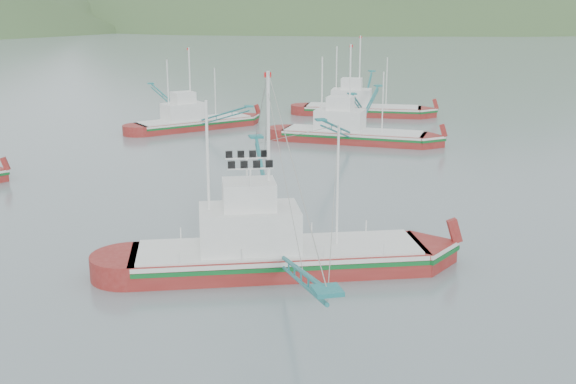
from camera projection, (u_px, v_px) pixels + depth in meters
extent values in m
plane|color=slate|center=(312.00, 272.00, 41.13)|extent=(1200.00, 1200.00, 0.00)
cube|color=maroon|center=(279.00, 267.00, 41.42)|extent=(17.10, 6.23, 2.23)
cube|color=silver|center=(279.00, 251.00, 41.18)|extent=(16.78, 6.28, 0.25)
cube|color=#0D5D23|center=(279.00, 256.00, 41.25)|extent=(16.78, 6.30, 0.25)
cube|color=silver|center=(279.00, 247.00, 41.12)|extent=(16.25, 5.92, 0.13)
cube|color=silver|center=(249.00, 229.00, 40.61)|extent=(5.92, 4.14, 2.45)
cube|color=silver|center=(249.00, 195.00, 40.10)|extent=(3.14, 2.75, 1.56)
cylinder|color=white|center=(269.00, 163.00, 39.78)|extent=(0.18, 0.18, 10.03)
cylinder|color=white|center=(208.00, 178.00, 39.56)|extent=(0.16, 0.16, 8.53)
cylinder|color=white|center=(338.00, 187.00, 40.64)|extent=(0.13, 0.13, 7.02)
cube|color=maroon|center=(353.00, 140.00, 78.83)|extent=(15.42, 11.49, 2.07)
cube|color=silver|center=(354.00, 132.00, 78.60)|extent=(15.20, 11.40, 0.23)
cube|color=#0D5D23|center=(354.00, 135.00, 78.67)|extent=(15.21, 11.42, 0.23)
cube|color=silver|center=(354.00, 131.00, 78.55)|extent=(14.65, 10.92, 0.12)
cube|color=silver|center=(340.00, 120.00, 78.72)|extent=(6.13, 5.49, 2.27)
cube|color=silver|center=(340.00, 103.00, 78.24)|extent=(3.47, 3.33, 1.45)
cylinder|color=white|center=(350.00, 88.00, 77.51)|extent=(0.17, 0.17, 9.30)
cylinder|color=white|center=(322.00, 94.00, 78.59)|extent=(0.14, 0.14, 7.90)
cylinder|color=white|center=(383.00, 102.00, 76.83)|extent=(0.12, 0.12, 6.51)
cube|color=maroon|center=(195.00, 127.00, 87.05)|extent=(14.69, 8.47, 1.90)
cube|color=silver|center=(195.00, 121.00, 86.84)|extent=(14.45, 8.45, 0.21)
cube|color=#0D5D23|center=(195.00, 123.00, 86.90)|extent=(14.46, 8.46, 0.21)
cube|color=silver|center=(195.00, 119.00, 86.79)|extent=(13.96, 8.05, 0.11)
cube|color=silver|center=(184.00, 112.00, 85.78)|extent=(5.51, 4.49, 2.09)
cube|color=silver|center=(183.00, 97.00, 85.34)|extent=(3.04, 2.81, 1.33)
cylinder|color=white|center=(190.00, 84.00, 85.45)|extent=(0.15, 0.15, 8.55)
cylinder|color=white|center=(168.00, 91.00, 84.09)|extent=(0.13, 0.13, 7.27)
cylinder|color=white|center=(215.00, 93.00, 87.56)|extent=(0.11, 0.11, 5.99)
cube|color=maroon|center=(362.00, 114.00, 97.22)|extent=(15.81, 10.18, 2.07)
cube|color=silver|center=(363.00, 107.00, 96.99)|extent=(15.57, 10.13, 0.23)
cube|color=#0D5D23|center=(363.00, 109.00, 97.06)|extent=(15.57, 10.15, 0.23)
cube|color=silver|center=(363.00, 106.00, 96.94)|extent=(15.02, 9.67, 0.12)
cube|color=silver|center=(351.00, 98.00, 96.95)|extent=(6.07, 5.15, 2.27)
cube|color=silver|center=(352.00, 84.00, 96.47)|extent=(3.39, 3.18, 1.45)
cylinder|color=white|center=(360.00, 71.00, 95.85)|extent=(0.17, 0.17, 9.30)
cylinder|color=white|center=(336.00, 76.00, 96.61)|extent=(0.14, 0.14, 7.90)
cylinder|color=white|center=(387.00, 82.00, 95.54)|extent=(0.12, 0.12, 6.51)
ellipsoid|color=#38542B|center=(483.00, 23.00, 499.18)|extent=(684.00, 432.00, 306.00)
ellipsoid|color=slate|center=(163.00, 20.00, 574.22)|extent=(960.00, 400.00, 240.00)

